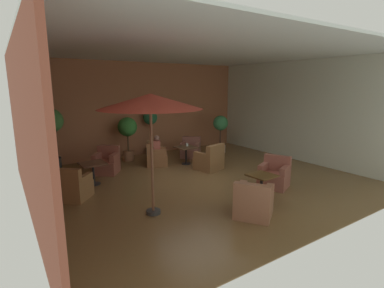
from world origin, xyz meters
TOP-DOWN VIEW (x-y plane):
  - ground_plane at (0.00, 0.00)m, footprint 9.15×8.29m
  - wall_back_brick at (0.00, 4.10)m, footprint 9.15×0.08m
  - wall_left_accent at (-4.54, 0.00)m, footprint 0.08×8.29m
  - wall_right_plain at (4.54, 0.00)m, footprint 0.08×8.29m
  - ceiling_slab at (0.00, 0.00)m, footprint 9.15×8.29m
  - cafe_table_front_left at (0.61, 1.73)m, footprint 0.71×0.71m
  - armchair_front_left_north at (-0.37, 2.21)m, footprint 0.96×0.97m
  - armchair_front_left_east at (0.89, 0.67)m, footprint 0.98×0.94m
  - armchair_front_left_south at (1.34, 2.54)m, footprint 1.05×1.05m
  - cafe_table_front_right at (-2.83, 1.31)m, footprint 0.72×0.72m
  - armchair_front_right_north at (-2.15, 2.23)m, footprint 1.03×1.03m
  - armchair_front_right_east at (-3.58, 0.44)m, footprint 1.04×1.04m
  - cafe_table_mid_center at (0.39, -2.16)m, footprint 0.65×0.65m
  - armchair_mid_center_north at (1.38, -1.71)m, footprint 0.96×0.98m
  - armchair_mid_center_east at (-0.50, -2.78)m, footprint 1.08×1.07m
  - patio_umbrella_tall_red at (-2.26, -1.43)m, footprint 2.21×2.21m
  - potted_tree_left_corner at (2.83, 2.52)m, footprint 0.63×0.63m
  - potted_tree_mid_left at (-3.51, 3.62)m, footprint 0.80×0.80m
  - potted_tree_mid_right at (-0.95, 3.37)m, footprint 0.72×0.72m
  - potted_tree_right_corner at (0.14, 3.68)m, footprint 0.57×0.57m
  - patron_blue_shirt at (-0.33, 2.19)m, footprint 0.36×0.40m
  - iced_drink_cup at (0.70, 1.80)m, footprint 0.08×0.08m

SIDE VIEW (x-z plane):
  - ground_plane at x=0.00m, z-range -0.02..0.00m
  - armchair_front_left_south at x=1.34m, z-range -0.10..0.69m
  - armchair_front_right_east at x=-3.58m, z-range -0.12..0.75m
  - armchair_front_left_north at x=-0.37m, z-range -0.11..0.74m
  - armchair_mid_center_north at x=1.38m, z-range -0.11..0.76m
  - armchair_front_left_east at x=0.89m, z-range -0.13..0.77m
  - armchair_mid_center_east at x=-0.50m, z-range -0.09..0.74m
  - armchair_front_right_north at x=-2.15m, z-range -0.11..0.76m
  - cafe_table_mid_center at x=0.39m, z-range 0.16..0.80m
  - cafe_table_front_right at x=-2.83m, z-range 0.17..0.81m
  - cafe_table_front_left at x=0.61m, z-range 0.19..0.83m
  - iced_drink_cup at x=0.70m, z-range 0.64..0.75m
  - patron_blue_shirt at x=-0.33m, z-range 0.37..1.04m
  - potted_tree_left_corner at x=2.83m, z-range 0.25..1.83m
  - potted_tree_mid_right at x=-0.95m, z-range 0.31..1.97m
  - potted_tree_right_corner at x=0.14m, z-range 0.30..2.15m
  - potted_tree_mid_left at x=-3.51m, z-range 0.44..2.51m
  - wall_back_brick at x=0.00m, z-range 0.00..3.74m
  - wall_left_accent at x=-4.54m, z-range 0.00..3.74m
  - wall_right_plain at x=4.54m, z-range 0.00..3.74m
  - patio_umbrella_tall_red at x=-2.26m, z-range 1.15..3.81m
  - ceiling_slab at x=0.00m, z-range 3.74..3.80m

